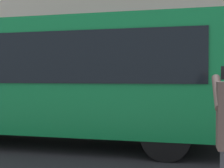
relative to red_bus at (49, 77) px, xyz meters
The scene contains 2 objects.
ground_plane 4.58m from the red_bus, behind, with size 60.00×60.00×0.00m, color #232326.
red_bus is the anchor object (origin of this frame).
Camera 1 is at (0.82, 7.76, 1.67)m, focal length 49.95 mm.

